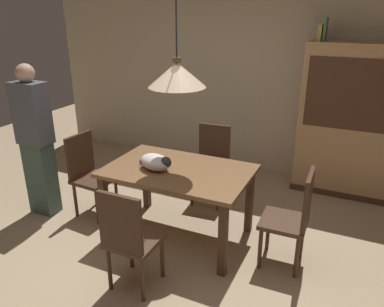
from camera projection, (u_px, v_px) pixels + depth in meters
The scene contains 13 objects.
ground at pixel (162, 267), 3.45m from camera, with size 10.00×10.00×0.00m, color tan.
back_wall at pixel (253, 67), 5.16m from camera, with size 6.40×0.10×2.90m, color beige.
dining_table at pixel (178, 178), 3.69m from camera, with size 1.40×0.90×0.75m.
chair_far_back at pixel (211, 161), 4.49m from camera, with size 0.43×0.43×0.93m.
chair_left_side at pixel (88, 171), 4.19m from camera, with size 0.43×0.43×0.93m.
chair_near_front at pixel (129, 236), 3.00m from camera, with size 0.40×0.40×0.93m.
chair_right_side at pixel (294, 216), 3.30m from camera, with size 0.41×0.41×0.93m.
cat_sleeping at pixel (156, 162), 3.62m from camera, with size 0.40×0.31×0.16m.
pendant_lamp at pixel (177, 74), 3.33m from camera, with size 0.52×0.52×1.30m.
hutch_bookcase at pixel (346, 124), 4.58m from camera, with size 1.12×0.45×1.85m.
book_yellow_short at pixel (320, 33), 4.36m from camera, with size 0.04×0.20×0.18m, color gold.
book_green_slim at pixel (326, 29), 4.33m from camera, with size 0.03×0.20×0.26m, color #427A4C.
person_standing at pixel (36, 142), 4.09m from camera, with size 0.36×0.22×1.69m.
Camera 1 is at (1.44, -2.46, 2.22)m, focal length 35.27 mm.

